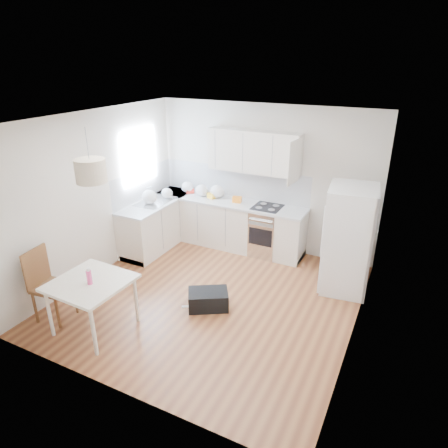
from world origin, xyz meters
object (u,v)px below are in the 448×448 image
object	(u,v)px
refrigerator	(349,239)
dining_chair	(52,286)
gym_bag	(208,299)
dining_table	(91,287)

from	to	relation	value
refrigerator	dining_chair	world-z (taller)	refrigerator
gym_bag	dining_chair	bearing A→B (deg)	-177.68
refrigerator	dining_table	size ratio (longest dim) A/B	1.73
dining_chair	gym_bag	xyz separation A→B (m)	(1.80, 1.18, -0.39)
refrigerator	dining_table	bearing A→B (deg)	-144.25
refrigerator	gym_bag	bearing A→B (deg)	-145.44
refrigerator	dining_chair	distance (m)	4.39
gym_bag	refrigerator	bearing A→B (deg)	10.68
dining_chair	gym_bag	distance (m)	2.19
refrigerator	gym_bag	world-z (taller)	refrigerator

